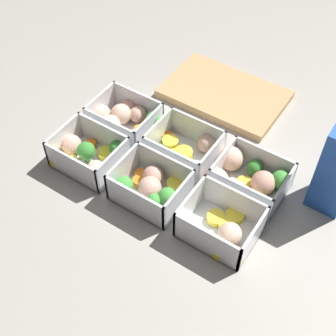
# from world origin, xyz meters

# --- Properties ---
(ground_plane) EXTENTS (4.00, 4.00, 0.00)m
(ground_plane) POSITION_xyz_m (0.00, 0.00, 0.00)
(ground_plane) COLOR gray
(container_near_left) EXTENTS (0.14, 0.12, 0.07)m
(container_near_left) POSITION_xyz_m (-0.16, -0.06, 0.03)
(container_near_left) COLOR white
(container_near_left) RESTS_ON ground_plane
(container_near_center) EXTENTS (0.14, 0.12, 0.07)m
(container_near_center) POSITION_xyz_m (0.00, -0.06, 0.03)
(container_near_center) COLOR white
(container_near_center) RESTS_ON ground_plane
(container_near_right) EXTENTS (0.14, 0.13, 0.07)m
(container_near_right) POSITION_xyz_m (0.16, -0.06, 0.02)
(container_near_right) COLOR white
(container_near_right) RESTS_ON ground_plane
(container_far_left) EXTENTS (0.16, 0.13, 0.07)m
(container_far_left) POSITION_xyz_m (-0.16, 0.06, 0.03)
(container_far_left) COLOR white
(container_far_left) RESTS_ON ground_plane
(container_far_center) EXTENTS (0.14, 0.12, 0.07)m
(container_far_center) POSITION_xyz_m (-0.00, 0.06, 0.02)
(container_far_center) COLOR white
(container_far_center) RESTS_ON ground_plane
(container_far_right) EXTENTS (0.16, 0.13, 0.07)m
(container_far_right) POSITION_xyz_m (0.14, 0.06, 0.03)
(container_far_right) COLOR white
(container_far_right) RESTS_ON ground_plane
(cutting_board) EXTENTS (0.28, 0.18, 0.02)m
(cutting_board) POSITION_xyz_m (-0.02, 0.28, 0.01)
(cutting_board) COLOR tan
(cutting_board) RESTS_ON ground_plane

